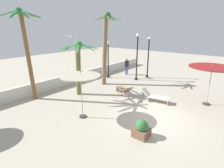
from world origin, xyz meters
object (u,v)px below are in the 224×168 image
at_px(lounge_chair_0, 124,89).
at_px(seagull_0, 71,36).
at_px(lamp_post_2, 108,56).
at_px(lamp_post_1, 148,57).
at_px(lounge_chair_1, 155,96).
at_px(patio_umbrella_2, 212,69).
at_px(palm_tree_1, 105,42).
at_px(patio_umbrella_0, 81,78).
at_px(palm_tree_2, 25,44).
at_px(palm_tree_0, 78,60).
at_px(planter, 141,129).
at_px(lamp_post_0, 137,54).
at_px(guest_0, 127,65).

distance_m(lounge_chair_0, seagull_0, 5.38).
bearing_deg(lamp_post_2, lamp_post_1, -51.68).
relative_size(lounge_chair_1, seagull_0, 2.06).
height_order(patio_umbrella_2, lamp_post_1, lamp_post_1).
bearing_deg(palm_tree_1, lounge_chair_0, -114.29).
distance_m(patio_umbrella_2, palm_tree_1, 8.42).
xyz_separation_m(patio_umbrella_0, lamp_post_2, (7.47, 4.27, -0.11)).
height_order(palm_tree_2, lamp_post_2, palm_tree_2).
relative_size(palm_tree_2, lamp_post_2, 1.68).
xyz_separation_m(patio_umbrella_0, seagull_0, (1.83, 2.82, 2.02)).
bearing_deg(palm_tree_0, planter, -107.73).
height_order(lamp_post_2, seagull_0, seagull_0).
relative_size(lamp_post_0, planter, 5.16).
bearing_deg(patio_umbrella_0, seagull_0, 56.95).
height_order(patio_umbrella_0, palm_tree_1, palm_tree_1).
distance_m(patio_umbrella_0, palm_tree_2, 5.01).
height_order(patio_umbrella_2, palm_tree_0, palm_tree_0).
relative_size(lamp_post_1, seagull_0, 4.26).
height_order(patio_umbrella_2, guest_0, patio_umbrella_2).
xyz_separation_m(palm_tree_1, guest_0, (3.84, 0.30, -2.63)).
height_order(patio_umbrella_0, lamp_post_2, lamp_post_2).
xyz_separation_m(patio_umbrella_2, lounge_chair_1, (-1.68, 2.89, -2.05)).
xyz_separation_m(palm_tree_0, lamp_post_2, (4.98, 1.30, -0.41)).
bearing_deg(seagull_0, patio_umbrella_2, -60.73).
bearing_deg(palm_tree_1, guest_0, 4.47).
bearing_deg(palm_tree_2, palm_tree_1, -14.47).
height_order(palm_tree_1, lamp_post_2, palm_tree_1).
relative_size(seagull_0, planter, 1.12).
xyz_separation_m(patio_umbrella_0, lamp_post_1, (9.95, 1.14, -0.18)).
distance_m(palm_tree_1, lamp_post_0, 3.36).
bearing_deg(lamp_post_2, palm_tree_0, -165.41).
relative_size(palm_tree_2, seagull_0, 6.40).
bearing_deg(lamp_post_2, patio_umbrella_2, -97.13).
relative_size(lamp_post_2, planter, 4.25).
bearing_deg(planter, lamp_post_0, 32.36).
bearing_deg(lamp_post_2, lamp_post_0, -69.85).
bearing_deg(palm_tree_0, seagull_0, -166.48).
height_order(palm_tree_1, palm_tree_2, palm_tree_1).
height_order(lounge_chair_0, planter, planter).
height_order(palm_tree_1, lamp_post_0, palm_tree_1).
distance_m(patio_umbrella_0, lamp_post_0, 8.61).
xyz_separation_m(palm_tree_1, lamp_post_0, (2.70, -1.61, -1.18)).
relative_size(patio_umbrella_2, palm_tree_1, 0.45).
xyz_separation_m(palm_tree_0, lounge_chair_0, (1.95, -2.76, -2.19)).
bearing_deg(seagull_0, lounge_chair_0, -45.04).
distance_m(palm_tree_1, lamp_post_1, 4.90).
bearing_deg(lamp_post_1, seagull_0, 168.32).
bearing_deg(lamp_post_0, patio_umbrella_0, -169.59).
xyz_separation_m(patio_umbrella_0, palm_tree_1, (5.77, 3.17, 1.40)).
height_order(palm_tree_0, lamp_post_1, lamp_post_1).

